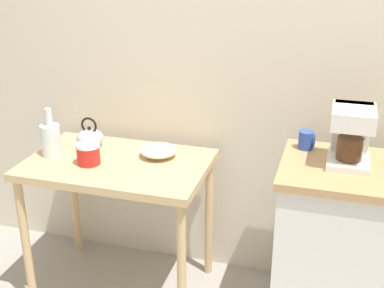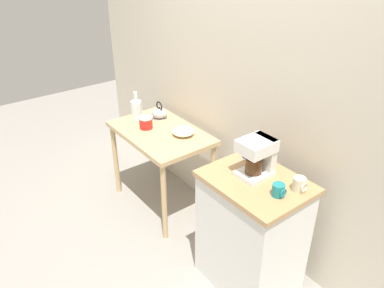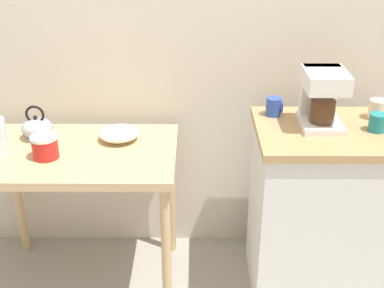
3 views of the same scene
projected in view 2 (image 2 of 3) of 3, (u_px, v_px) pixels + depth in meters
The scene contains 12 objects.
ground_plane at pixel (198, 235), 3.24m from camera, with size 8.00×8.00×0.00m, color gray.
back_wall at pixel (255, 70), 2.72m from camera, with size 4.40×0.10×2.80m, color beige.
wooden_table at pixel (161, 141), 3.32m from camera, with size 0.92×0.59×0.76m.
kitchen_counter at pixel (251, 232), 2.62m from camera, with size 0.66×0.52×0.89m.
bowl_stoneware at pixel (183, 131), 3.19m from camera, with size 0.19×0.19×0.06m.
teakettle at pixel (160, 113), 3.47m from camera, with size 0.18×0.14×0.17m.
glass_carafe_vase at pixel (136, 109), 3.46m from camera, with size 0.10×0.10×0.26m.
canister_enamel at pixel (146, 122), 3.30m from camera, with size 0.12×0.12×0.11m.
coffee_maker at pixel (258, 156), 2.39m from camera, with size 0.18×0.22×0.26m.
mug_small_cream at pixel (299, 185), 2.28m from camera, with size 0.08×0.08×0.09m.
mug_blue at pixel (248, 152), 2.63m from camera, with size 0.08×0.07×0.09m.
mug_dark_teal at pixel (279, 190), 2.24m from camera, with size 0.08×0.07×0.08m.
Camera 2 is at (1.92, -1.53, 2.25)m, focal length 35.44 mm.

